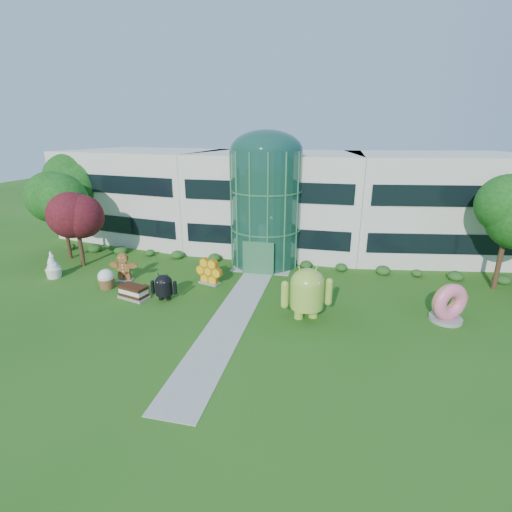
% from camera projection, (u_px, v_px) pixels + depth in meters
% --- Properties ---
extents(ground, '(140.00, 140.00, 0.00)m').
position_uv_depth(ground, '(226.00, 327.00, 22.56)').
color(ground, '#215114').
rests_on(ground, ground).
extents(building, '(46.00, 15.00, 9.30)m').
position_uv_depth(building, '(278.00, 200.00, 37.69)').
color(building, beige).
rests_on(building, ground).
extents(atrium, '(6.00, 6.00, 9.80)m').
position_uv_depth(atrium, '(266.00, 209.00, 32.07)').
color(atrium, '#194738').
rests_on(atrium, ground).
extents(walkway, '(2.40, 20.00, 0.04)m').
position_uv_depth(walkway, '(235.00, 311.00, 24.40)').
color(walkway, '#9E9E93').
rests_on(walkway, ground).
extents(tree_red, '(4.00, 4.00, 6.00)m').
position_uv_depth(tree_red, '(79.00, 233.00, 31.80)').
color(tree_red, '#3F0C14').
rests_on(tree_red, ground).
extents(trees_backdrop, '(52.00, 8.00, 8.40)m').
position_uv_depth(trees_backdrop, '(268.00, 214.00, 33.22)').
color(trees_backdrop, '#143F0F').
rests_on(trees_backdrop, ground).
extents(android_green, '(4.03, 3.38, 3.89)m').
position_uv_depth(android_green, '(307.00, 289.00, 23.06)').
color(android_green, '#92BA3B').
rests_on(android_green, ground).
extents(android_black, '(2.10, 1.57, 2.19)m').
position_uv_depth(android_black, '(164.00, 285.00, 25.81)').
color(android_black, black).
rests_on(android_black, ground).
extents(donut, '(2.71, 2.26, 2.55)m').
position_uv_depth(donut, '(448.00, 302.00, 22.89)').
color(donut, '#E95873').
rests_on(donut, ground).
extents(gingerbread, '(2.60, 1.16, 2.34)m').
position_uv_depth(gingerbread, '(124.00, 267.00, 29.12)').
color(gingerbread, brown).
rests_on(gingerbread, ground).
extents(ice_cream_sandwich, '(2.39, 1.62, 0.97)m').
position_uv_depth(ice_cream_sandwich, '(134.00, 292.00, 26.23)').
color(ice_cream_sandwich, black).
rests_on(ice_cream_sandwich, ground).
extents(honeycomb, '(2.53, 1.46, 1.88)m').
position_uv_depth(honeycomb, '(209.00, 272.00, 28.64)').
color(honeycomb, yellow).
rests_on(honeycomb, ground).
extents(froyo, '(1.54, 1.54, 2.22)m').
position_uv_depth(froyo, '(52.00, 265.00, 29.78)').
color(froyo, white).
rests_on(froyo, ground).
extents(cupcake, '(1.48, 1.48, 1.52)m').
position_uv_depth(cupcake, '(106.00, 279.00, 27.85)').
color(cupcake, white).
rests_on(cupcake, ground).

